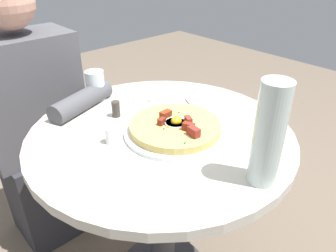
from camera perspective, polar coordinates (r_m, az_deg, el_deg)
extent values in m
cylinder|color=beige|center=(1.02, -1.24, -1.47)|extent=(0.83, 0.83, 0.03)
cylinder|color=#333338|center=(1.24, -1.06, -15.47)|extent=(0.10, 0.10, 0.67)
cube|color=#2D2D33|center=(1.62, -20.05, -10.24)|extent=(0.32, 0.28, 0.45)
cube|color=#4C4C51|center=(1.39, -23.34, 4.76)|extent=(0.38, 0.22, 0.48)
sphere|color=tan|center=(1.29, -26.58, 18.88)|extent=(0.19, 0.19, 0.19)
cylinder|color=#4C4C51|center=(1.17, -14.90, 4.28)|extent=(0.27, 0.15, 0.07)
cylinder|color=white|center=(1.00, 1.27, -0.93)|extent=(0.32, 0.32, 0.01)
cylinder|color=tan|center=(0.99, 1.28, -0.09)|extent=(0.28, 0.28, 0.02)
cylinder|color=white|center=(0.98, 1.52, 0.63)|extent=(0.07, 0.07, 0.01)
sphere|color=yellow|center=(0.98, 1.52, 0.93)|extent=(0.03, 0.03, 0.03)
cylinder|color=white|center=(0.98, 1.32, 0.54)|extent=(0.06, 0.06, 0.01)
sphere|color=yellow|center=(0.98, 1.32, 0.85)|extent=(0.03, 0.03, 0.03)
cube|color=maroon|center=(0.98, 3.60, 1.02)|extent=(0.03, 0.03, 0.02)
cube|color=maroon|center=(0.92, 4.56, -1.02)|extent=(0.02, 0.04, 0.03)
cube|color=maroon|center=(1.00, -0.25, 1.89)|extent=(0.04, 0.02, 0.03)
cube|color=maroon|center=(0.95, 3.60, -0.12)|extent=(0.03, 0.04, 0.02)
cube|color=maroon|center=(0.98, -1.12, 0.81)|extent=(0.03, 0.02, 0.02)
cube|color=#387F2D|center=(1.00, 0.97, 1.09)|extent=(0.01, 0.01, 0.00)
cube|color=#387F2D|center=(0.98, 0.25, 0.44)|extent=(0.01, 0.01, 0.00)
cube|color=#387F2D|center=(1.05, 1.92, 2.48)|extent=(0.01, 0.01, 0.00)
cube|color=#387F2D|center=(0.89, 3.01, -2.91)|extent=(0.01, 0.00, 0.00)
cube|color=#387F2D|center=(0.95, -0.69, -0.40)|extent=(0.01, 0.01, 0.00)
cylinder|color=white|center=(1.22, 7.03, 4.78)|extent=(0.16, 0.16, 0.01)
cube|color=white|center=(1.27, -4.51, 5.87)|extent=(0.16, 0.19, 0.00)
cube|color=silver|center=(1.26, -5.23, 5.87)|extent=(0.04, 0.18, 0.00)
cube|color=silver|center=(1.28, -3.82, 6.25)|extent=(0.04, 0.18, 0.00)
cylinder|color=silver|center=(1.23, -12.63, 6.99)|extent=(0.07, 0.07, 0.11)
cylinder|color=silver|center=(0.78, 17.29, -1.47)|extent=(0.07, 0.07, 0.26)
cylinder|color=white|center=(0.96, -10.15, -1.68)|extent=(0.03, 0.03, 0.05)
cylinder|color=#3F3833|center=(1.10, -9.14, 2.97)|extent=(0.03, 0.03, 0.05)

